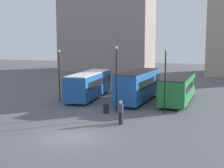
{
  "coord_description": "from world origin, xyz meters",
  "views": [
    {
      "loc": [
        9.72,
        -18.36,
        6.42
      ],
      "look_at": [
        -0.89,
        10.83,
        2.3
      ],
      "focal_mm": 50.0,
      "sensor_mm": 36.0,
      "label": 1
    }
  ],
  "objects_px": {
    "suitcase": "(121,120)",
    "lamp_post_0": "(165,76)",
    "traveler": "(120,110)",
    "bus_1": "(139,85)",
    "lamp_post_1": "(59,71)",
    "bus_2": "(178,88)",
    "lamp_post_2": "(116,74)",
    "trash_bin": "(106,109)",
    "bus_0": "(90,84)"
  },
  "relations": [
    {
      "from": "bus_0",
      "to": "lamp_post_2",
      "type": "relative_size",
      "value": 1.72
    },
    {
      "from": "bus_0",
      "to": "lamp_post_2",
      "type": "bearing_deg",
      "value": -145.04
    },
    {
      "from": "suitcase",
      "to": "lamp_post_0",
      "type": "distance_m",
      "value": 6.35
    },
    {
      "from": "bus_0",
      "to": "bus_1",
      "type": "distance_m",
      "value": 5.98
    },
    {
      "from": "bus_1",
      "to": "trash_bin",
      "type": "height_order",
      "value": "bus_1"
    },
    {
      "from": "lamp_post_2",
      "to": "trash_bin",
      "type": "bearing_deg",
      "value": -142.05
    },
    {
      "from": "bus_2",
      "to": "trash_bin",
      "type": "distance_m",
      "value": 9.49
    },
    {
      "from": "suitcase",
      "to": "lamp_post_2",
      "type": "distance_m",
      "value": 5.3
    },
    {
      "from": "bus_2",
      "to": "traveler",
      "type": "height_order",
      "value": "bus_2"
    },
    {
      "from": "traveler",
      "to": "lamp_post_0",
      "type": "relative_size",
      "value": 0.31
    },
    {
      "from": "lamp_post_1",
      "to": "bus_2",
      "type": "bearing_deg",
      "value": 18.18
    },
    {
      "from": "bus_1",
      "to": "suitcase",
      "type": "height_order",
      "value": "bus_1"
    },
    {
      "from": "bus_1",
      "to": "lamp_post_2",
      "type": "relative_size",
      "value": 1.57
    },
    {
      "from": "bus_0",
      "to": "lamp_post_1",
      "type": "bearing_deg",
      "value": 141.08
    },
    {
      "from": "bus_1",
      "to": "bus_2",
      "type": "relative_size",
      "value": 0.97
    },
    {
      "from": "lamp_post_1",
      "to": "suitcase",
      "type": "bearing_deg",
      "value": -36.16
    },
    {
      "from": "bus_0",
      "to": "bus_2",
      "type": "bearing_deg",
      "value": -91.89
    },
    {
      "from": "lamp_post_1",
      "to": "lamp_post_2",
      "type": "height_order",
      "value": "lamp_post_2"
    },
    {
      "from": "bus_0",
      "to": "bus_2",
      "type": "distance_m",
      "value": 10.21
    },
    {
      "from": "lamp_post_0",
      "to": "trash_bin",
      "type": "distance_m",
      "value": 6.14
    },
    {
      "from": "lamp_post_1",
      "to": "traveler",
      "type": "bearing_deg",
      "value": -34.95
    },
    {
      "from": "bus_1",
      "to": "bus_2",
      "type": "bearing_deg",
      "value": -76.34
    },
    {
      "from": "bus_1",
      "to": "lamp_post_0",
      "type": "relative_size",
      "value": 1.64
    },
    {
      "from": "suitcase",
      "to": "lamp_post_2",
      "type": "bearing_deg",
      "value": 26.97
    },
    {
      "from": "suitcase",
      "to": "lamp_post_1",
      "type": "distance_m",
      "value": 12.02
    },
    {
      "from": "lamp_post_0",
      "to": "lamp_post_2",
      "type": "height_order",
      "value": "lamp_post_2"
    },
    {
      "from": "bus_1",
      "to": "lamp_post_0",
      "type": "bearing_deg",
      "value": -141.48
    },
    {
      "from": "bus_1",
      "to": "traveler",
      "type": "distance_m",
      "value": 9.63
    },
    {
      "from": "bus_1",
      "to": "suitcase",
      "type": "xyz_separation_m",
      "value": [
        1.3,
        -10.01,
        -1.46
      ]
    },
    {
      "from": "bus_0",
      "to": "lamp_post_1",
      "type": "relative_size",
      "value": 1.86
    },
    {
      "from": "suitcase",
      "to": "traveler",
      "type": "bearing_deg",
      "value": 28.94
    },
    {
      "from": "bus_0",
      "to": "bus_2",
      "type": "height_order",
      "value": "bus_0"
    },
    {
      "from": "lamp_post_0",
      "to": "bus_0",
      "type": "bearing_deg",
      "value": 151.89
    },
    {
      "from": "bus_0",
      "to": "suitcase",
      "type": "xyz_separation_m",
      "value": [
        7.27,
        -10.16,
        -1.28
      ]
    },
    {
      "from": "lamp_post_1",
      "to": "trash_bin",
      "type": "height_order",
      "value": "lamp_post_1"
    },
    {
      "from": "traveler",
      "to": "lamp_post_1",
      "type": "distance_m",
      "value": 11.41
    },
    {
      "from": "bus_0",
      "to": "lamp_post_0",
      "type": "bearing_deg",
      "value": -124.2
    },
    {
      "from": "lamp_post_2",
      "to": "trash_bin",
      "type": "height_order",
      "value": "lamp_post_2"
    },
    {
      "from": "bus_2",
      "to": "lamp_post_2",
      "type": "distance_m",
      "value": 8.72
    },
    {
      "from": "suitcase",
      "to": "lamp_post_2",
      "type": "relative_size",
      "value": 0.16
    },
    {
      "from": "bus_0",
      "to": "traveler",
      "type": "distance_m",
      "value": 12.0
    },
    {
      "from": "lamp_post_1",
      "to": "trash_bin",
      "type": "bearing_deg",
      "value": -28.03
    },
    {
      "from": "lamp_post_0",
      "to": "lamp_post_2",
      "type": "xyz_separation_m",
      "value": [
        -4.28,
        -1.11,
        0.12
      ]
    },
    {
      "from": "bus_2",
      "to": "lamp_post_1",
      "type": "distance_m",
      "value": 13.08
    },
    {
      "from": "traveler",
      "to": "lamp_post_2",
      "type": "bearing_deg",
      "value": 26.69
    },
    {
      "from": "bus_2",
      "to": "suitcase",
      "type": "bearing_deg",
      "value": 165.18
    },
    {
      "from": "suitcase",
      "to": "lamp_post_1",
      "type": "xyz_separation_m",
      "value": [
        -9.4,
        6.87,
        2.99
      ]
    },
    {
      "from": "traveler",
      "to": "bus_0",
      "type": "bearing_deg",
      "value": 38.33
    },
    {
      "from": "traveler",
      "to": "lamp_post_0",
      "type": "xyz_separation_m",
      "value": [
        2.76,
        4.47,
        2.38
      ]
    },
    {
      "from": "lamp_post_1",
      "to": "lamp_post_2",
      "type": "relative_size",
      "value": 0.93
    }
  ]
}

